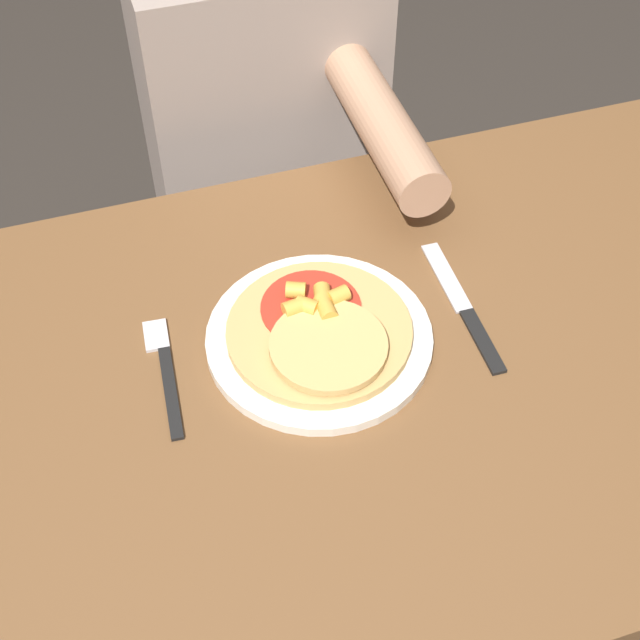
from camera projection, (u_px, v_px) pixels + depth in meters
ground_plane at (328, 635)px, 1.59m from camera, size 8.00×8.00×0.00m
dining_table at (332, 434)px, 1.11m from camera, size 1.27×0.74×0.76m
plate at (320, 338)px, 1.05m from camera, size 0.27×0.27×0.01m
pizza at (321, 331)px, 1.03m from camera, size 0.22×0.22×0.04m
fork at (164, 368)px, 1.02m from camera, size 0.03×0.18×0.00m
knife at (464, 308)px, 1.09m from camera, size 0.02×0.22×0.00m
person_diner at (264, 134)px, 1.46m from camera, size 0.36×0.52×1.16m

